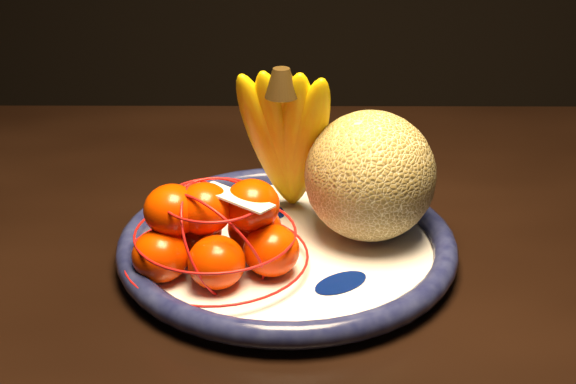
# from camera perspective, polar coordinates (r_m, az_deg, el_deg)

# --- Properties ---
(dining_table) EXTENTS (1.48, 0.97, 0.71)m
(dining_table) POSITION_cam_1_polar(r_m,az_deg,el_deg) (0.91, 7.13, -7.36)
(dining_table) COLOR black
(dining_table) RESTS_ON ground
(fruit_bowl) EXTENTS (0.35, 0.35, 0.03)m
(fruit_bowl) POSITION_cam_1_polar(r_m,az_deg,el_deg) (0.82, -0.07, -3.84)
(fruit_bowl) COLOR white
(fruit_bowl) RESTS_ON dining_table
(cantaloupe) EXTENTS (0.13, 0.13, 0.13)m
(cantaloupe) POSITION_cam_1_polar(r_m,az_deg,el_deg) (0.82, 5.85, 1.14)
(cantaloupe) COLOR olive
(cantaloupe) RESTS_ON fruit_bowl
(banana_bunch) EXTENTS (0.13, 0.12, 0.19)m
(banana_bunch) POSITION_cam_1_polar(r_m,az_deg,el_deg) (0.84, -0.04, 4.14)
(banana_bunch) COLOR yellow
(banana_bunch) RESTS_ON fruit_bowl
(mandarin_bag) EXTENTS (0.19, 0.19, 0.11)m
(mandarin_bag) POSITION_cam_1_polar(r_m,az_deg,el_deg) (0.77, -5.14, -2.89)
(mandarin_bag) COLOR #FB4600
(mandarin_bag) RESTS_ON fruit_bowl
(price_tag) EXTENTS (0.08, 0.06, 0.01)m
(price_tag) POSITION_cam_1_polar(r_m,az_deg,el_deg) (0.75, -3.73, -0.38)
(price_tag) COLOR white
(price_tag) RESTS_ON mandarin_bag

